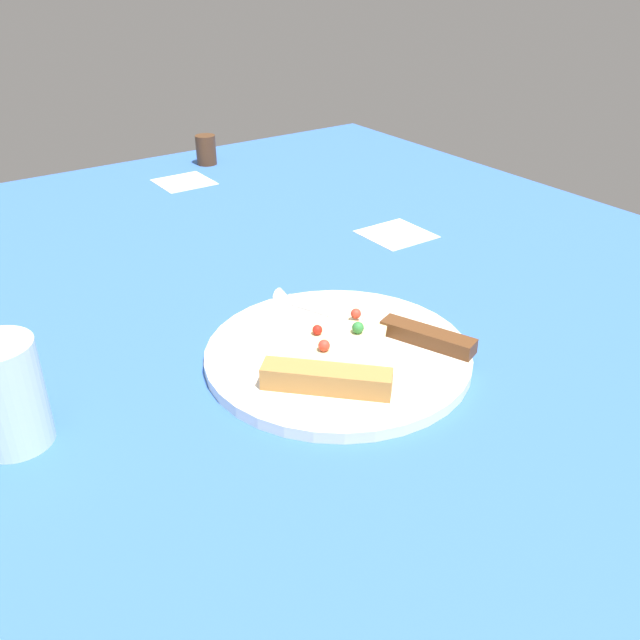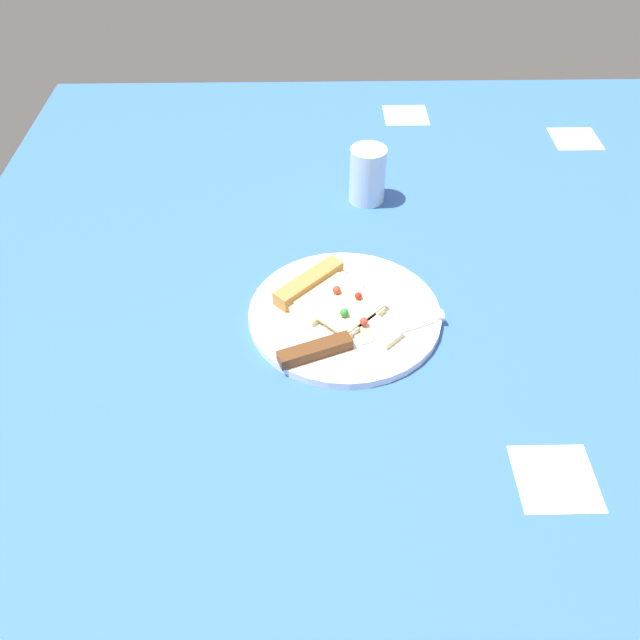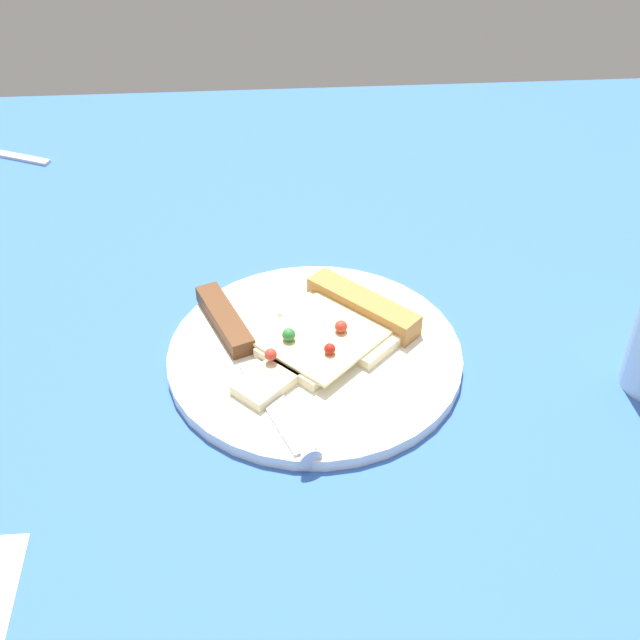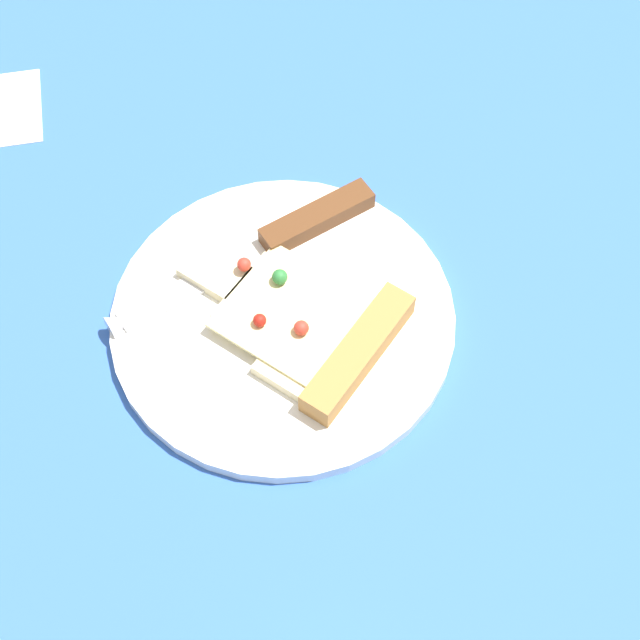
{
  "view_description": "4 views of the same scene",
  "coord_description": "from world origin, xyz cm",
  "px_view_note": "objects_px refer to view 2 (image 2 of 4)",
  "views": [
    {
      "loc": [
        27.98,
        57.48,
        37.68
      ],
      "look_at": [
        -7.58,
        6.48,
        3.09
      ],
      "focal_mm": 38.7,
      "sensor_mm": 36.0,
      "label": 1
    },
    {
      "loc": [
        -76.66,
        14.57,
        64.67
      ],
      "look_at": [
        -10.72,
        13.3,
        2.66
      ],
      "focal_mm": 37.78,
      "sensor_mm": 36.0,
      "label": 2
    },
    {
      "loc": [
        -11.19,
        -49.16,
        52.18
      ],
      "look_at": [
        -6.85,
        11.91,
        3.09
      ],
      "focal_mm": 47.95,
      "sensor_mm": 36.0,
      "label": 3
    },
    {
      "loc": [
        31.22,
        5.55,
        65.42
      ],
      "look_at": [
        -5.95,
        12.46,
        2.18
      ],
      "focal_mm": 54.14,
      "sensor_mm": 36.0,
      "label": 4
    }
  ],
  "objects_px": {
    "knife": "(347,341)",
    "drinking_glass": "(368,175)",
    "pizza_slice": "(331,299)",
    "plate": "(345,315)"
  },
  "relations": [
    {
      "from": "knife",
      "to": "drinking_glass",
      "type": "distance_m",
      "value": 0.37
    },
    {
      "from": "knife",
      "to": "drinking_glass",
      "type": "height_order",
      "value": "drinking_glass"
    },
    {
      "from": "pizza_slice",
      "to": "knife",
      "type": "xyz_separation_m",
      "value": [
        -0.08,
        -0.02,
        -0.0
      ]
    },
    {
      "from": "plate",
      "to": "drinking_glass",
      "type": "height_order",
      "value": "drinking_glass"
    },
    {
      "from": "pizza_slice",
      "to": "knife",
      "type": "relative_size",
      "value": 0.77
    },
    {
      "from": "knife",
      "to": "pizza_slice",
      "type": "bearing_deg",
      "value": 170.5
    },
    {
      "from": "plate",
      "to": "pizza_slice",
      "type": "distance_m",
      "value": 0.03
    },
    {
      "from": "pizza_slice",
      "to": "knife",
      "type": "bearing_deg",
      "value": 57.24
    },
    {
      "from": "pizza_slice",
      "to": "drinking_glass",
      "type": "xyz_separation_m",
      "value": [
        0.28,
        -0.07,
        0.03
      ]
    },
    {
      "from": "knife",
      "to": "drinking_glass",
      "type": "relative_size",
      "value": 2.39
    }
  ]
}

